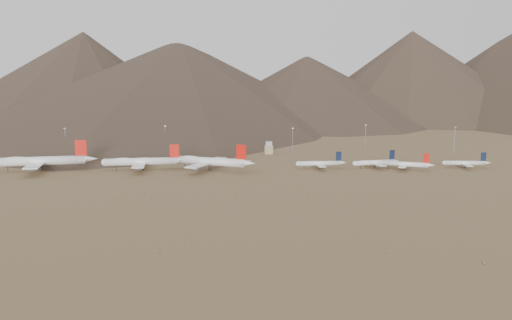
{
  "coord_description": "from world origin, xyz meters",
  "views": [
    {
      "loc": [
        13.2,
        -352.18,
        66.36
      ],
      "look_at": [
        16.89,
        30.0,
        7.85
      ],
      "focal_mm": 35.0,
      "sensor_mm": 36.0,
      "label": 1
    }
  ],
  "objects_px": {
    "widebody_west": "(40,161)",
    "widebody_east": "(209,161)",
    "control_tower": "(269,148)",
    "narrowbody_a": "(320,163)",
    "widebody_centre": "(142,161)",
    "narrowbody_b": "(375,162)"
  },
  "relations": [
    {
      "from": "widebody_west",
      "to": "widebody_east",
      "type": "relative_size",
      "value": 1.14
    },
    {
      "from": "control_tower",
      "to": "narrowbody_a",
      "type": "bearing_deg",
      "value": -66.11
    },
    {
      "from": "widebody_west",
      "to": "widebody_centre",
      "type": "relative_size",
      "value": 1.18
    },
    {
      "from": "widebody_west",
      "to": "widebody_centre",
      "type": "bearing_deg",
      "value": -8.88
    },
    {
      "from": "widebody_centre",
      "to": "narrowbody_a",
      "type": "bearing_deg",
      "value": -6.3
    },
    {
      "from": "widebody_west",
      "to": "widebody_east",
      "type": "xyz_separation_m",
      "value": [
        128.5,
        1.66,
        -0.71
      ]
    },
    {
      "from": "widebody_centre",
      "to": "control_tower",
      "type": "xyz_separation_m",
      "value": [
        101.63,
        89.48,
        -1.46
      ]
    },
    {
      "from": "widebody_west",
      "to": "control_tower",
      "type": "xyz_separation_m",
      "value": [
        178.1,
        94.36,
        -2.75
      ]
    },
    {
      "from": "widebody_east",
      "to": "widebody_centre",
      "type": "bearing_deg",
      "value": -162.18
    },
    {
      "from": "widebody_centre",
      "to": "narrowbody_a",
      "type": "relative_size",
      "value": 1.61
    },
    {
      "from": "widebody_centre",
      "to": "narrowbody_a",
      "type": "height_order",
      "value": "widebody_centre"
    },
    {
      "from": "widebody_east",
      "to": "control_tower",
      "type": "height_order",
      "value": "widebody_east"
    },
    {
      "from": "narrowbody_a",
      "to": "control_tower",
      "type": "distance_m",
      "value": 93.12
    },
    {
      "from": "narrowbody_a",
      "to": "narrowbody_b",
      "type": "xyz_separation_m",
      "value": [
        44.41,
        3.72,
        0.1
      ]
    },
    {
      "from": "narrowbody_a",
      "to": "narrowbody_b",
      "type": "height_order",
      "value": "narrowbody_b"
    },
    {
      "from": "widebody_west",
      "to": "widebody_centre",
      "type": "height_order",
      "value": "widebody_west"
    },
    {
      "from": "narrowbody_b",
      "to": "widebody_east",
      "type": "bearing_deg",
      "value": 167.91
    },
    {
      "from": "widebody_centre",
      "to": "narrowbody_b",
      "type": "distance_m",
      "value": 183.93
    },
    {
      "from": "widebody_centre",
      "to": "narrowbody_b",
      "type": "relative_size",
      "value": 1.62
    },
    {
      "from": "widebody_centre",
      "to": "control_tower",
      "type": "relative_size",
      "value": 5.49
    },
    {
      "from": "widebody_west",
      "to": "narrowbody_a",
      "type": "distance_m",
      "value": 216.03
    },
    {
      "from": "widebody_centre",
      "to": "widebody_east",
      "type": "bearing_deg",
      "value": -11.62
    }
  ]
}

